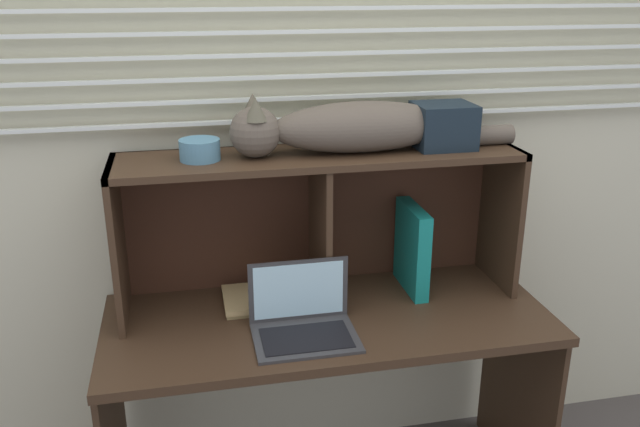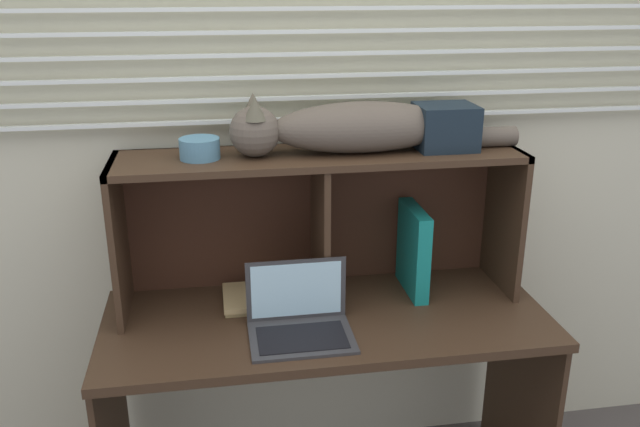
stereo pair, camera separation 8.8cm
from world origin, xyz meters
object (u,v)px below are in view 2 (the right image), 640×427
at_px(binder_upright, 413,250).
at_px(small_basket, 200,148).
at_px(laptop, 300,320).
at_px(book_stack, 251,298).
at_px(storage_box, 445,127).
at_px(cat, 347,128).

distance_m(binder_upright, small_basket, 0.79).
bearing_deg(laptop, book_stack, 121.13).
bearing_deg(storage_box, laptop, -155.94).
xyz_separation_m(cat, storage_box, (0.32, 0.00, -0.01)).
distance_m(cat, small_basket, 0.46).
bearing_deg(book_stack, storage_box, 0.35).
height_order(cat, storage_box, cat).
xyz_separation_m(cat, small_basket, (-0.45, 0.00, -0.05)).
xyz_separation_m(laptop, binder_upright, (0.42, 0.22, 0.11)).
height_order(binder_upright, storage_box, storage_box).
height_order(cat, laptop, cat).
height_order(binder_upright, small_basket, small_basket).
relative_size(cat, laptop, 2.97).
bearing_deg(cat, book_stack, -179.30).
bearing_deg(storage_box, cat, 180.00).
bearing_deg(binder_upright, cat, 180.00).
bearing_deg(cat, storage_box, 0.00).
bearing_deg(book_stack, cat, 0.70).
distance_m(cat, binder_upright, 0.49).
relative_size(laptop, small_basket, 2.54).
distance_m(laptop, storage_box, 0.76).
bearing_deg(storage_box, book_stack, -179.65).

